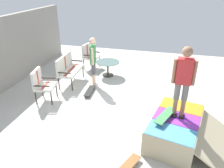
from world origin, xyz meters
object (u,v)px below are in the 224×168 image
at_px(skateboard_by_bench, 90,91).
at_px(patio_chair_by_wall, 41,83).
at_px(patio_table, 108,66).
at_px(skateboard_on_ramp, 165,115).
at_px(patio_chair_near_house, 89,54).
at_px(person_watching, 93,58).
at_px(skateboard_spare, 127,167).
at_px(patio_bench, 68,67).
at_px(person_skater, 183,78).
at_px(skate_ramp, 177,129).

bearing_deg(skateboard_by_bench, patio_chair_by_wall, 122.89).
relative_size(patio_table, skateboard_on_ramp, 1.11).
height_order(patio_chair_near_house, person_watching, person_watching).
relative_size(skateboard_by_bench, skateboard_spare, 1.00).
relative_size(patio_bench, skateboard_on_ramp, 1.57).
bearing_deg(person_skater, skateboard_by_bench, 60.03).
height_order(patio_bench, patio_table, patio_bench).
distance_m(skate_ramp, skateboard_spare, 1.53).
height_order(skateboard_by_bench, skateboard_on_ramp, skateboard_on_ramp).
height_order(patio_table, person_skater, person_skater).
xyz_separation_m(patio_bench, patio_chair_near_house, (1.60, -0.22, -0.00)).
xyz_separation_m(skate_ramp, skateboard_spare, (-1.19, 0.94, -0.22)).
distance_m(skate_ramp, patio_bench, 4.41).
relative_size(patio_bench, patio_chair_by_wall, 1.25).
xyz_separation_m(person_skater, skateboard_by_bench, (1.58, 2.73, -1.47)).
relative_size(patio_chair_by_wall, skateboard_on_ramp, 1.25).
bearing_deg(patio_bench, patio_chair_by_wall, 170.83).
bearing_deg(person_skater, patio_bench, 59.91).
distance_m(patio_table, skateboard_spare, 4.74).
xyz_separation_m(skate_ramp, patio_table, (3.25, 2.56, 0.10)).
bearing_deg(skate_ramp, patio_bench, 58.87).
bearing_deg(skateboard_spare, skateboard_on_ramp, -30.18).
bearing_deg(skateboard_on_ramp, skateboard_by_bench, 54.29).
bearing_deg(person_watching, person_skater, -128.14).
relative_size(patio_chair_near_house, skateboard_by_bench, 1.26).
relative_size(patio_bench, skateboard_spare, 1.57).
bearing_deg(patio_chair_near_house, skate_ramp, -137.56).
bearing_deg(person_skater, person_watching, 51.86).
xyz_separation_m(skateboard_spare, skateboard_on_ramp, (1.11, -0.64, 0.61)).
distance_m(patio_bench, person_watching, 1.04).
bearing_deg(patio_chair_near_house, patio_bench, 172.04).
distance_m(person_watching, skateboard_on_ramp, 3.47).
height_order(person_skater, skateboard_on_ramp, person_skater).
relative_size(skate_ramp, patio_bench, 1.69).
distance_m(skateboard_spare, skateboard_on_ramp, 1.42).
bearing_deg(person_skater, patio_table, 38.89).
height_order(skateboard_spare, skateboard_on_ramp, skateboard_on_ramp).
relative_size(skate_ramp, person_skater, 1.32).
relative_size(skate_ramp, person_watching, 1.25).
bearing_deg(skateboard_spare, person_skater, -35.24).
relative_size(skateboard_by_bench, skateboard_on_ramp, 1.00).
distance_m(patio_chair_by_wall, person_skater, 4.15).
relative_size(patio_bench, person_watching, 0.74).
distance_m(patio_bench, patio_chair_near_house, 1.61).
bearing_deg(patio_chair_by_wall, skateboard_spare, -124.18).
bearing_deg(person_watching, patio_chair_near_house, 25.01).
relative_size(person_skater, skateboard_on_ramp, 2.00).
relative_size(patio_chair_near_house, skateboard_spare, 1.25).
relative_size(patio_table, skateboard_spare, 1.11).
height_order(skateboard_by_bench, skateboard_spare, same).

